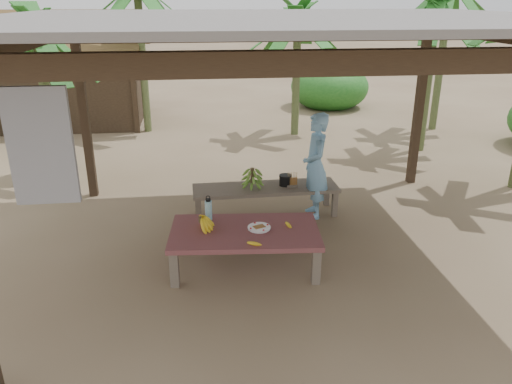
{
  "coord_description": "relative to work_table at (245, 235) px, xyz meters",
  "views": [
    {
      "loc": [
        -0.99,
        -5.84,
        3.13
      ],
      "look_at": [
        -0.29,
        0.08,
        0.8
      ],
      "focal_mm": 35.0,
      "sensor_mm": 36.0,
      "label": 1
    }
  ],
  "objects": [
    {
      "name": "cooking_pot",
      "position": [
        0.78,
        1.6,
        0.09
      ],
      "size": [
        0.19,
        0.19,
        0.16
      ],
      "primitive_type": "cylinder",
      "color": "black",
      "rests_on": "bench"
    },
    {
      "name": "loose_banana_side",
      "position": [
        0.54,
        0.04,
        0.09
      ],
      "size": [
        0.08,
        0.15,
        0.04
      ],
      "primitive_type": "ellipsoid",
      "rotation": [
        0.0,
        0.0,
        0.25
      ],
      "color": "yellow",
      "rests_on": "work_table"
    },
    {
      "name": "loose_banana_front",
      "position": [
        0.07,
        -0.41,
        0.09
      ],
      "size": [
        0.18,
        0.09,
        0.04
      ],
      "primitive_type": "ellipsoid",
      "rotation": [
        0.0,
        0.0,
        1.27
      ],
      "color": "yellow",
      "rests_on": "work_table"
    },
    {
      "name": "pavilion",
      "position": [
        0.47,
        0.39,
        2.34
      ],
      "size": [
        6.6,
        5.6,
        2.95
      ],
      "color": "black",
      "rests_on": "ground"
    },
    {
      "name": "work_table",
      "position": [
        0.0,
        0.0,
        0.0
      ],
      "size": [
        1.87,
        1.14,
        0.5
      ],
      "rotation": [
        0.0,
        0.0,
        -0.08
      ],
      "color": "brown",
      "rests_on": "ground"
    },
    {
      "name": "banana_plant_w",
      "position": [
        -3.23,
        3.97,
        1.93
      ],
      "size": [
        1.8,
        1.8,
        2.85
      ],
      "color": "#596638",
      "rests_on": "ground"
    },
    {
      "name": "water_flask",
      "position": [
        -0.42,
        0.36,
        0.2
      ],
      "size": [
        0.09,
        0.09,
        0.33
      ],
      "color": "#3EA5C3",
      "rests_on": "work_table"
    },
    {
      "name": "banana_plant_ne",
      "position": [
        4.3,
        4.63,
        2.31
      ],
      "size": [
        1.8,
        1.8,
        3.23
      ],
      "color": "#596638",
      "rests_on": "ground"
    },
    {
      "name": "woman",
      "position": [
        1.19,
        1.44,
        0.36
      ],
      "size": [
        0.39,
        0.59,
        1.6
      ],
      "primitive_type": "imported",
      "rotation": [
        0.0,
        0.0,
        -1.59
      ],
      "color": "#6A9FC8",
      "rests_on": "ground"
    },
    {
      "name": "plate",
      "position": [
        0.18,
        0.01,
        0.08
      ],
      "size": [
        0.28,
        0.28,
        0.04
      ],
      "color": "white",
      "rests_on": "work_table"
    },
    {
      "name": "bench",
      "position": [
        0.47,
        1.57,
        -0.04
      ],
      "size": [
        2.21,
        0.65,
        0.45
      ],
      "rotation": [
        0.0,
        0.0,
        0.02
      ],
      "color": "brown",
      "rests_on": "ground"
    },
    {
      "name": "green_banana_stalk",
      "position": [
        0.27,
        1.56,
        0.18
      ],
      "size": [
        0.29,
        0.29,
        0.33
      ],
      "primitive_type": null,
      "rotation": [
        0.0,
        0.0,
        0.02
      ],
      "color": "#598C2D",
      "rests_on": "bench"
    },
    {
      "name": "hut",
      "position": [
        -4.01,
        8.4,
        0.67
      ],
      "size": [
        4.4,
        3.43,
        2.85
      ],
      "color": "black",
      "rests_on": "ground"
    },
    {
      "name": "skewer_rack",
      "position": [
        0.87,
        1.53,
        0.14
      ],
      "size": [
        0.18,
        0.08,
        0.24
      ],
      "primitive_type": null,
      "rotation": [
        0.0,
        0.0,
        0.02
      ],
      "color": "#A57F47",
      "rests_on": "bench"
    },
    {
      "name": "ripe_banana_bunch",
      "position": [
        -0.53,
        0.08,
        0.16
      ],
      "size": [
        0.31,
        0.27,
        0.19
      ],
      "primitive_type": null,
      "rotation": [
        0.0,
        0.0,
        0.02
      ],
      "color": "yellow",
      "rests_on": "work_table"
    },
    {
      "name": "ground",
      "position": [
        0.49,
        0.4,
        -0.43
      ],
      "size": [
        80.0,
        80.0,
        0.0
      ],
      "primitive_type": "plane",
      "color": "brown",
      "rests_on": "ground"
    },
    {
      "name": "banana_plant_n",
      "position": [
        1.83,
        6.29,
        2.04
      ],
      "size": [
        1.8,
        1.8,
        2.96
      ],
      "color": "#596638",
      "rests_on": "ground"
    }
  ]
}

